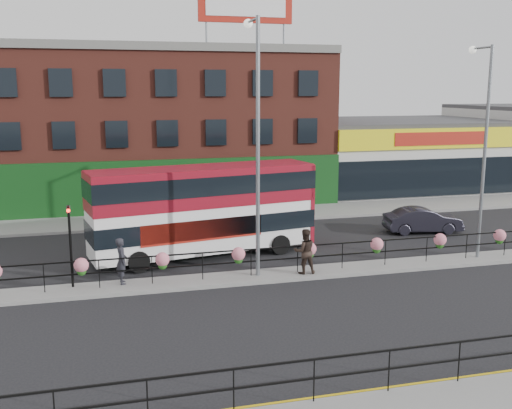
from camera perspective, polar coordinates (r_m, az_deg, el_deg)
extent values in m
plane|color=black|center=(24.94, 1.77, -6.92)|extent=(120.00, 120.00, 0.00)
cube|color=gray|center=(36.20, -3.64, -1.15)|extent=(60.00, 4.00, 0.15)
cube|color=gray|center=(24.92, 1.77, -6.76)|extent=(60.00, 1.60, 0.15)
cube|color=gold|center=(16.58, 11.78, -16.78)|extent=(60.00, 0.10, 0.01)
cube|color=gold|center=(16.44, 12.07, -17.05)|extent=(60.00, 0.10, 0.01)
cube|color=brown|center=(42.92, -11.11, 7.21)|extent=(25.00, 12.00, 10.00)
cube|color=#3F3F42|center=(42.91, -11.37, 14.09)|extent=(25.00, 12.00, 0.30)
cube|color=#0F3D13|center=(37.25, -10.30, 1.58)|extent=(25.00, 0.25, 3.40)
cube|color=silver|center=(48.72, 13.25, 4.60)|extent=(15.00, 12.00, 5.00)
cube|color=#3F3F42|center=(48.51, 13.39, 7.71)|extent=(15.00, 12.00, 0.30)
cube|color=yellow|center=(43.30, 17.13, 6.04)|extent=(15.00, 0.25, 1.40)
cube|color=#A81F13|center=(43.20, 17.21, 6.02)|extent=(7.00, 0.10, 0.90)
cube|color=black|center=(43.60, 16.93, 2.50)|extent=(15.00, 0.25, 2.60)
cylinder|color=slate|center=(38.49, -4.75, 15.91)|extent=(0.12, 0.12, 1.40)
cylinder|color=slate|center=(39.68, 2.66, 15.79)|extent=(0.12, 0.12, 1.40)
cube|color=black|center=(24.59, 1.79, -4.15)|extent=(30.00, 0.05, 0.05)
cube|color=black|center=(24.72, 1.78, -5.26)|extent=(30.00, 0.05, 0.05)
cylinder|color=black|center=(23.89, -19.54, -6.63)|extent=(0.04, 0.04, 1.10)
cylinder|color=black|center=(23.78, -14.71, -6.42)|extent=(0.04, 0.04, 1.10)
cylinder|color=black|center=(23.85, -9.88, -6.17)|extent=(0.04, 0.04, 1.10)
cylinder|color=black|center=(24.09, -5.11, -5.87)|extent=(0.04, 0.04, 1.10)
cylinder|color=black|center=(24.48, -0.47, -5.55)|extent=(0.04, 0.04, 1.10)
cylinder|color=black|center=(25.03, 3.99, -5.21)|extent=(0.04, 0.04, 1.10)
cylinder|color=black|center=(25.72, 8.22, -4.85)|extent=(0.04, 0.04, 1.10)
cylinder|color=black|center=(26.55, 12.22, -4.49)|extent=(0.04, 0.04, 1.10)
cylinder|color=black|center=(27.50, 15.95, -4.13)|extent=(0.04, 0.04, 1.10)
cylinder|color=black|center=(28.55, 19.41, -3.78)|extent=(0.04, 0.04, 1.10)
cylinder|color=black|center=(29.70, 22.61, -3.44)|extent=(0.04, 0.04, 1.10)
sphere|color=#DB7387|center=(23.69, -16.31, -5.57)|extent=(0.56, 0.56, 0.56)
sphere|color=#235C19|center=(23.75, -16.28, -6.10)|extent=(0.36, 0.36, 0.36)
sphere|color=#DB7387|center=(23.77, -8.91, -5.19)|extent=(0.56, 0.56, 0.56)
sphere|color=#235C19|center=(23.84, -8.89, -5.72)|extent=(0.36, 0.36, 0.36)
sphere|color=#DB7387|center=(24.25, -1.69, -4.73)|extent=(0.56, 0.56, 0.56)
sphere|color=#235C19|center=(24.31, -1.68, -5.25)|extent=(0.36, 0.36, 0.36)
sphere|color=#DB7387|center=(25.09, 5.14, -4.23)|extent=(0.56, 0.56, 0.56)
sphere|color=#235C19|center=(25.15, 5.13, -4.74)|extent=(0.36, 0.36, 0.36)
sphere|color=#DB7387|center=(26.26, 11.44, -3.72)|extent=(0.56, 0.56, 0.56)
sphere|color=#235C19|center=(26.32, 11.42, -4.20)|extent=(0.36, 0.36, 0.36)
sphere|color=#DB7387|center=(27.72, 17.13, -3.22)|extent=(0.56, 0.56, 0.56)
sphere|color=#235C19|center=(27.78, 17.10, -3.68)|extent=(0.36, 0.36, 0.36)
sphere|color=#DB7387|center=(29.43, 22.20, -2.74)|extent=(0.56, 0.56, 0.56)
sphere|color=#235C19|center=(29.48, 22.16, -3.17)|extent=(0.36, 0.36, 0.36)
cube|color=black|center=(14.96, 5.58, -14.46)|extent=(20.00, 0.05, 0.05)
cube|color=black|center=(15.18, 5.55, -16.14)|extent=(20.00, 0.05, 0.05)
cylinder|color=black|center=(14.45, -10.30, -18.01)|extent=(0.04, 0.04, 1.10)
cylinder|color=black|center=(14.70, -2.14, -17.30)|extent=(0.04, 0.04, 1.10)
cylinder|color=black|center=(15.21, 5.54, -16.33)|extent=(0.04, 0.04, 1.10)
cylinder|color=black|center=(15.95, 12.54, -15.18)|extent=(0.04, 0.04, 1.10)
cylinder|color=black|center=(16.90, 18.77, -13.97)|extent=(0.04, 0.04, 1.10)
cube|color=white|center=(27.47, -5.02, -0.45)|extent=(10.53, 4.15, 3.74)
cube|color=maroon|center=(27.27, -5.06, 1.76)|extent=(10.60, 4.22, 1.68)
cube|color=black|center=(27.60, -5.00, -1.78)|extent=(10.63, 4.24, 0.84)
cube|color=black|center=(27.25, -5.06, 2.06)|extent=(10.65, 4.27, 0.84)
cube|color=maroon|center=(27.16, -5.09, 3.48)|extent=(10.53, 4.15, 0.11)
cube|color=maroon|center=(29.57, 4.27, 0.38)|extent=(0.63, 2.39, 3.74)
cube|color=#A81F13|center=(26.37, -5.05, -2.49)|extent=(5.52, 1.05, 0.93)
cylinder|color=black|center=(25.85, -11.09, -5.40)|extent=(0.97, 0.44, 0.93)
cylinder|color=black|center=(28.04, -12.27, -4.15)|extent=(0.97, 0.44, 0.93)
cylinder|color=black|center=(28.15, 2.32, -3.84)|extent=(0.97, 0.44, 0.93)
cylinder|color=black|center=(30.18, 0.28, -2.82)|extent=(0.97, 0.44, 0.93)
imported|color=#211F2A|center=(33.55, 15.61, -1.45)|extent=(2.66, 4.55, 1.36)
imported|color=#23232A|center=(24.00, -12.68, -5.26)|extent=(0.73, 0.53, 1.83)
imported|color=#2D211B|center=(24.75, 4.65, -4.46)|extent=(1.01, 0.83, 1.88)
cylinder|color=slate|center=(23.65, 0.18, 5.17)|extent=(0.16, 0.16, 10.24)
cylinder|color=slate|center=(24.41, -0.30, 17.14)|extent=(0.10, 1.54, 0.10)
sphere|color=silver|center=(25.15, -0.76, 16.85)|extent=(0.37, 0.37, 0.37)
cylinder|color=slate|center=(28.24, 20.94, 4.50)|extent=(0.15, 0.15, 9.36)
cylinder|color=slate|center=(28.72, 20.75, 13.79)|extent=(0.09, 1.40, 0.09)
sphere|color=silver|center=(29.30, 19.93, 13.68)|extent=(0.34, 0.34, 0.34)
cylinder|color=black|center=(23.92, -17.24, -3.84)|extent=(0.10, 0.10, 3.20)
imported|color=black|center=(23.57, -17.46, -0.08)|extent=(0.15, 0.18, 0.90)
sphere|color=#FF190C|center=(23.49, -17.44, -0.57)|extent=(0.14, 0.14, 0.14)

